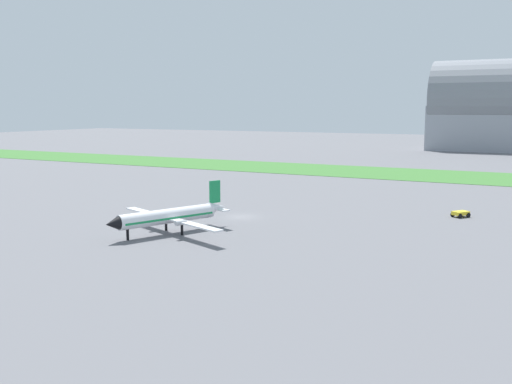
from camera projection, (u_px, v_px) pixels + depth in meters
ground_plane at (240, 217)px, 88.78m from camera, size 600.00×600.00×0.00m
grass_taxiway_strip at (372, 172)px, 150.25m from camera, size 360.00×28.00×0.08m
airplane_foreground_turboprop at (170, 216)px, 76.63m from camera, size 20.34×17.63×6.41m
baggage_cart_near_gate at (460, 213)px, 88.38m from camera, size 2.81×2.95×0.90m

